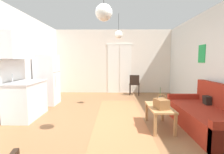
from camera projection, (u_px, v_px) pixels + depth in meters
The scene contains 12 objects.
ground_plane at pixel (112, 127), 3.54m from camera, with size 5.54×7.87×0.10m, color #8E603D.
wall_back at pixel (114, 62), 7.06m from camera, with size 5.14×0.13×2.72m.
area_rug at pixel (120, 120), 3.79m from camera, with size 1.13×3.72×0.01m, color #B26B42.
couch at pixel (210, 116), 3.31m from camera, with size 0.93×1.99×0.91m.
coffee_table at pixel (160, 110), 3.37m from camera, with size 0.45×0.88×0.45m.
bamboo_vase at pixel (160, 101), 3.48m from camera, with size 0.08×0.08×0.38m.
handbag at pixel (161, 104), 3.19m from camera, with size 0.28×0.31×0.30m.
refrigerator at pixel (47, 80), 5.18m from camera, with size 0.65×0.63×1.56m.
kitchen_counter at pixel (24, 87), 3.93m from camera, with size 0.63×1.06×2.05m.
accent_chair at pixel (134, 83), 6.57m from camera, with size 0.48×0.46×0.83m.
pendant_lamp_near at pixel (104, 12), 2.58m from camera, with size 0.27×0.27×0.70m.
pendant_lamp_far at pixel (119, 35), 4.59m from camera, with size 0.22×0.22×0.70m.
Camera 1 is at (0.04, -3.41, 1.40)m, focal length 25.93 mm.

